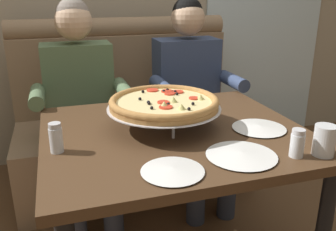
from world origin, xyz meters
TOP-DOWN VIEW (x-y plane):
  - booth_bench at (0.00, 0.95)m, footprint 1.53×0.78m
  - dining_table at (0.00, 0.00)m, footprint 1.11×0.97m
  - diner_left at (-0.34, 0.69)m, footprint 0.54×0.64m
  - diner_right at (0.34, 0.69)m, footprint 0.54×0.64m
  - pizza at (-0.03, 0.05)m, footprint 0.49×0.49m
  - shaker_pepper_flakes at (0.34, -0.38)m, footprint 0.05×0.05m
  - shaker_parmesan at (-0.49, -0.08)m, footprint 0.05×0.05m
  - plate_near_left at (-0.13, -0.36)m, footprint 0.21×0.21m
  - plate_near_right at (0.15, -0.32)m, footprint 0.26×0.26m
  - plate_far_side at (0.35, -0.10)m, footprint 0.23×0.23m
  - drinking_glass at (0.44, -0.40)m, footprint 0.08×0.08m
  - patio_chair at (1.27, 2.22)m, footprint 0.43×0.43m

SIDE VIEW (x-z plane):
  - booth_bench at x=0.00m, z-range -0.17..0.96m
  - patio_chair at x=1.27m, z-range 0.09..0.95m
  - dining_table at x=0.00m, z-range 0.28..1.02m
  - diner_left at x=-0.34m, z-range 0.07..1.35m
  - diner_right at x=0.34m, z-range 0.07..1.35m
  - plate_near_left at x=-0.13m, z-range 0.74..0.76m
  - plate_near_right at x=0.15m, z-range 0.74..0.76m
  - plate_far_side at x=0.35m, z-range 0.74..0.76m
  - shaker_pepper_flakes at x=0.34m, z-range 0.73..0.84m
  - shaker_parmesan at x=-0.49m, z-range 0.73..0.85m
  - drinking_glass at x=0.44m, z-range 0.73..0.85m
  - pizza at x=-0.03m, z-range 0.78..0.92m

